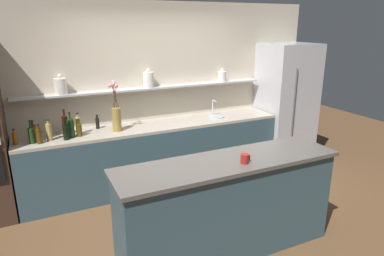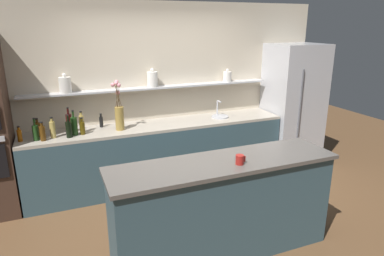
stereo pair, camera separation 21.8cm
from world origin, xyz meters
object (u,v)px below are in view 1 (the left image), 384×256
Objects in this scene: bottle_spirit_7 at (78,125)px; bottle_wine_8 at (66,131)px; flower_vase at (116,115)px; bottle_oil_10 at (79,130)px; bottle_sauce_0 at (97,123)px; bottle_spirit_4 at (33,132)px; bottle_wine_5 at (65,125)px; bottle_wine_9 at (32,135)px; sink_fixture at (215,115)px; bottle_spirit_3 at (49,132)px; refrigerator at (286,104)px; bottle_spirit_1 at (39,136)px; bottle_sauce_6 at (15,138)px; bottle_wine_2 at (71,128)px; coffee_mug at (245,159)px.

bottle_spirit_7 is 0.23m from bottle_wine_8.
flower_vase reaches higher than bottle_oil_10.
bottle_sauce_0 is 0.67× the size of bottle_spirit_7.
bottle_wine_5 is (0.38, 0.02, 0.03)m from bottle_spirit_4.
bottle_spirit_4 is 0.81× the size of bottle_wine_8.
flower_vase is 1.04m from bottle_wine_9.
sink_fixture is 0.97× the size of bottle_spirit_3.
refrigerator is 2.87m from flower_vase.
refrigerator is 5.85× the size of bottle_wine_5.
bottle_spirit_7 reaches higher than bottle_spirit_1.
bottle_oil_10 is at bearing -0.32° from bottle_sauce_6.
bottle_spirit_3 reaches higher than bottle_sauce_6.
flower_vase is 2.35× the size of bottle_wine_9.
bottle_wine_2 is at bearing 4.12° from bottle_spirit_3.
bottle_spirit_1 is at bearing -73.87° from bottle_spirit_4.
coffee_mug is (1.82, -1.80, 0.04)m from bottle_wine_9.
bottle_spirit_7 is (0.73, 0.09, 0.04)m from bottle_sauce_6.
bottle_spirit_3 is 0.79× the size of bottle_wine_5.
bottle_sauce_6 is at bearing -166.74° from bottle_sauce_0.
bottle_wine_2 is (-0.58, -0.01, -0.10)m from flower_vase.
bottle_wine_8 is at bearing 129.04° from coffee_mug.
sink_fixture is 1.76m from bottle_sauce_0.
bottle_wine_5 is at bearing 23.99° from bottle_wine_9.
bottle_wine_5 is at bearing 159.30° from bottle_spirit_7.
bottle_sauce_0 is (-3.08, 0.20, 0.01)m from refrigerator.
sink_fixture reaches higher than bottle_oil_10.
refrigerator is at bearing 0.68° from bottle_oil_10.
bottle_spirit_7 reaches higher than bottle_wine_9.
bottle_wine_2 reaches higher than bottle_sauce_6.
bottle_oil_10 is at bearing -90.79° from bottle_spirit_7.
refrigerator reaches higher than bottle_spirit_1.
bottle_sauce_6 is (-0.64, -0.01, -0.04)m from bottle_wine_2.
bottle_spirit_7 is at bearing 15.05° from bottle_spirit_3.
bottle_sauce_0 is 0.72× the size of bottle_spirit_3.
bottle_sauce_6 is (-0.20, -0.12, -0.02)m from bottle_spirit_4.
coffee_mug is (0.78, -1.85, -0.08)m from flower_vase.
bottle_spirit_4 is at bearing 178.75° from refrigerator.
sink_fixture is at bearing 2.68° from bottle_wine_9.
bottle_oil_10 is at bearing 20.33° from bottle_wine_8.
flower_vase is at bearing -179.59° from refrigerator.
sink_fixture is 2.20m from bottle_wine_8.
bottle_wine_8 is at bearing -137.98° from bottle_spirit_7.
bottle_spirit_4 is 2.40× the size of coffee_mug.
bottle_wine_8 is 2.97× the size of coffee_mug.
bottle_spirit_3 reaches higher than bottle_oil_10.
sink_fixture is at bearing -0.80° from bottle_spirit_4.
refrigerator is 10.32× the size of bottle_sauce_6.
bottle_wine_9 is (-3.90, -0.07, 0.03)m from refrigerator.
sink_fixture is at bearing 2.30° from bottle_spirit_3.
bottle_wine_5 is 1.20× the size of bottle_wine_9.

